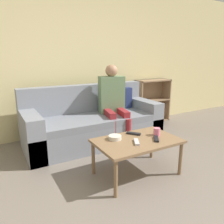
{
  "coord_description": "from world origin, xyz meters",
  "views": [
    {
      "loc": [
        -1.25,
        -1.03,
        1.34
      ],
      "look_at": [
        0.14,
        1.41,
        0.63
      ],
      "focal_mm": 35.0,
      "sensor_mm": 36.0,
      "label": 1
    }
  ],
  "objects": [
    {
      "name": "coffee_table",
      "position": [
        0.14,
        0.84,
        0.38
      ],
      "size": [
        0.95,
        0.59,
        0.43
      ],
      "color": "brown",
      "rests_on": "ground_plane"
    },
    {
      "name": "couch",
      "position": [
        0.14,
        2.02,
        0.3
      ],
      "size": [
        2.12,
        0.88,
        0.89
      ],
      "color": "gray",
      "rests_on": "ground_plane"
    },
    {
      "name": "ground_plane",
      "position": [
        0.0,
        0.0,
        0.0
      ],
      "size": [
        22.0,
        22.0,
        0.0
      ],
      "primitive_type": "plane",
      "color": "#70665B"
    },
    {
      "name": "tv_remote_2",
      "position": [
        0.33,
        0.73,
        0.44
      ],
      "size": [
        0.14,
        0.17,
        0.02
      ],
      "rotation": [
        0.0,
        0.0,
        -0.63
      ],
      "color": "black",
      "rests_on": "coffee_table"
    },
    {
      "name": "tv_remote_0",
      "position": [
        0.21,
        1.0,
        0.44
      ],
      "size": [
        0.14,
        0.16,
        0.02
      ],
      "rotation": [
        0.0,
        0.0,
        0.67
      ],
      "color": "black",
      "rests_on": "coffee_table"
    },
    {
      "name": "cup_near",
      "position": [
        0.43,
        0.84,
        0.47
      ],
      "size": [
        0.08,
        0.08,
        0.09
      ],
      "color": "pink",
      "rests_on": "coffee_table"
    },
    {
      "name": "snack_bowl",
      "position": [
        -0.07,
        0.98,
        0.45
      ],
      "size": [
        0.15,
        0.15,
        0.05
      ],
      "color": "beige",
      "rests_on": "coffee_table"
    },
    {
      "name": "bookshelf",
      "position": [
        1.65,
        2.49,
        0.36
      ],
      "size": [
        0.76,
        0.28,
        0.88
      ],
      "color": "#8E7051",
      "rests_on": "ground_plane"
    },
    {
      "name": "wall_back",
      "position": [
        0.0,
        2.64,
        1.3
      ],
      "size": [
        12.0,
        0.06,
        2.6
      ],
      "color": "beige",
      "rests_on": "ground_plane"
    },
    {
      "name": "person_adult",
      "position": [
        0.45,
        1.94,
        0.7
      ],
      "size": [
        0.47,
        0.67,
        1.22
      ],
      "rotation": [
        0.0,
        0.0,
        -0.2
      ],
      "color": "maroon",
      "rests_on": "ground_plane"
    },
    {
      "name": "tv_remote_1",
      "position": [
        0.08,
        0.77,
        0.44
      ],
      "size": [
        0.12,
        0.17,
        0.02
      ],
      "rotation": [
        0.0,
        0.0,
        -0.5
      ],
      "color": "#B7B7BC",
      "rests_on": "coffee_table"
    }
  ]
}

